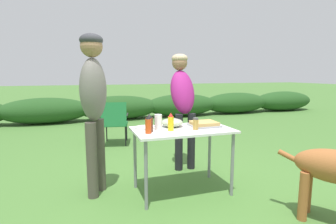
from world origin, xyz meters
The scene contains 14 objects.
ground_plane centered at (0.00, 0.00, 0.00)m, with size 60.00×60.00×0.00m, color #477533.
shrub_hedge centered at (0.00, 5.07, 0.35)m, with size 14.40×0.90×0.70m.
folding_table centered at (0.00, 0.00, 0.66)m, with size 1.10×0.64×0.74m.
food_tray centered at (0.30, 0.05, 0.77)m, with size 0.32×0.29×0.06m.
plate_stack centered at (-0.40, 0.13, 0.75)m, with size 0.21×0.21×0.02m, color white.
mixing_bowl centered at (-0.07, 0.15, 0.79)m, with size 0.25×0.25×0.10m, color #ADBC99.
paper_cup_stack centered at (-0.28, 0.01, 0.83)m, with size 0.08×0.08×0.18m, color white.
mustard_bottle centered at (-0.15, -0.05, 0.83)m, with size 0.06×0.06×0.20m.
hot_sauce_bottle centered at (-0.42, -0.10, 0.83)m, with size 0.06×0.06×0.19m.
spice_jar centered at (0.12, -0.09, 0.81)m, with size 0.06×0.06×0.13m.
bbq_sauce_bottle centered at (-0.39, -0.02, 0.83)m, with size 0.08×0.08×0.19m.
standing_person_in_gray_fleece centered at (0.31, 0.77, 1.04)m, with size 0.35×0.48×1.63m.
standing_person_in_red_jacket centered at (-0.93, 0.26, 1.11)m, with size 0.41×0.45×1.77m.
camp_chair_green_behind_table centered at (-0.47, 2.27, 0.47)m, with size 0.58×0.68×0.83m.
Camera 1 is at (-1.07, -2.68, 1.35)m, focal length 28.00 mm.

